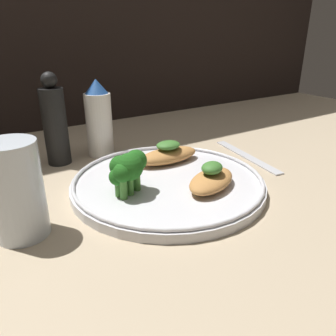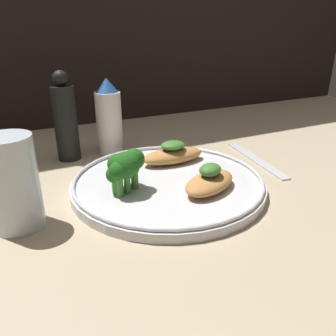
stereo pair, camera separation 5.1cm
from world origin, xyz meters
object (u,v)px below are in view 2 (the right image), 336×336
Objects in this scene: pepper_grinder at (65,121)px; plate at (168,182)px; sauce_bottle at (109,118)px; broccoli_bunch at (125,166)px; drinking_glass at (13,183)px.

plate is at bearing -60.31° from pepper_grinder.
broccoli_bunch is at bearing -101.38° from sauce_bottle.
plate is 4.81× the size of broccoli_bunch.
pepper_grinder is 23.57cm from drinking_glass.
drinking_glass is at bearing -116.05° from pepper_grinder.
plate is at bearing 3.12° from drinking_glass.
pepper_grinder is at bearing 63.95° from drinking_glass.
plate is 2.03× the size of sauce_bottle.
broccoli_bunch is at bearing -175.10° from plate.
broccoli_bunch is 21.10cm from pepper_grinder.
drinking_glass is (-14.49, -0.57, 0.68)cm from broccoli_bunch.
sauce_bottle is at bearing -0.00° from pepper_grinder.
pepper_grinder is at bearing 180.00° from sauce_bottle.
sauce_bottle is 1.25× the size of drinking_glass.
pepper_grinder is at bearing 119.69° from plate.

